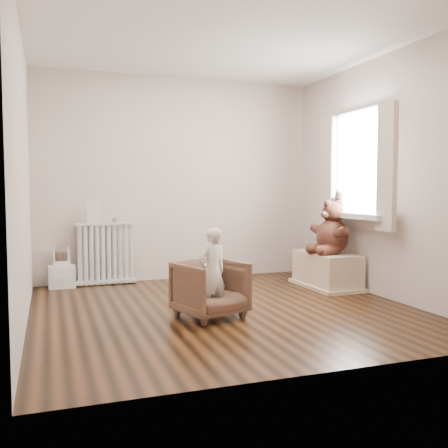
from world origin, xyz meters
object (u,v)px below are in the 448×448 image
object	(u,v)px
radiator	(106,253)
child	(212,272)
toy_vanity	(62,265)
toy_bench	(327,270)
armchair	(210,289)
teddy_bear	(333,232)
plush_cat	(335,203)

from	to	relation	value
radiator	child	xyz separation A→B (m)	(0.73, -1.95, 0.03)
radiator	toy_vanity	xyz separation A→B (m)	(-0.52, -0.03, -0.11)
toy_bench	toy_vanity	bearing A→B (deg)	161.34
radiator	child	bearing A→B (deg)	-69.44
armchair	child	xyz separation A→B (m)	(0.00, -0.05, 0.16)
teddy_bear	toy_vanity	bearing A→B (deg)	150.21
child	toy_vanity	bearing A→B (deg)	-75.04
toy_bench	plush_cat	world-z (taller)	plush_cat
teddy_bear	plush_cat	bearing A→B (deg)	40.44
armchair	plush_cat	size ratio (longest dim) A/B	1.90
plush_cat	armchair	bearing A→B (deg)	-146.29
armchair	plush_cat	world-z (taller)	plush_cat
teddy_bear	plush_cat	world-z (taller)	plush_cat
toy_vanity	radiator	bearing A→B (deg)	3.31
toy_vanity	toy_bench	distance (m)	3.16
radiator	toy_bench	xyz separation A→B (m)	(2.47, -1.04, -0.19)
armchair	child	size ratio (longest dim) A/B	0.71
toy_bench	plush_cat	distance (m)	0.81
radiator	child	distance (m)	2.08
toy_bench	teddy_bear	distance (m)	0.48
plush_cat	teddy_bear	bearing A→B (deg)	-122.28
toy_vanity	armchair	world-z (taller)	same
armchair	toy_vanity	bearing A→B (deg)	105.66
toy_vanity	toy_bench	bearing A→B (deg)	-18.66
radiator	plush_cat	xyz separation A→B (m)	(2.61, -0.98, 0.61)
toy_vanity	plush_cat	world-z (taller)	plush_cat
plush_cat	toy_vanity	bearing A→B (deg)	170.68
child	teddy_bear	distance (m)	1.95
armchair	toy_bench	size ratio (longest dim) A/B	0.64
child	toy_bench	bearing A→B (deg)	-170.40
armchair	teddy_bear	size ratio (longest dim) A/B	0.91
toy_vanity	child	distance (m)	2.30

